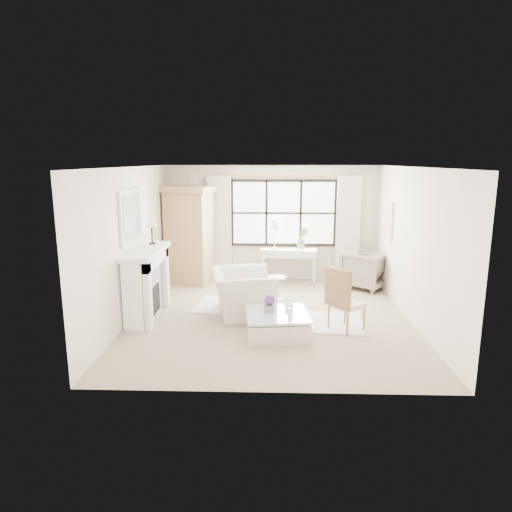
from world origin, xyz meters
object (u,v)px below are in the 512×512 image
at_px(armoire, 189,234).
at_px(console_table, 289,266).
at_px(coffee_table, 277,324).
at_px(club_armchair, 243,293).

bearing_deg(armoire, console_table, 20.17).
bearing_deg(coffee_table, armoire, 115.88).
distance_m(armoire, console_table, 2.42).
height_order(console_table, club_armchair, club_armchair).
height_order(console_table, coffee_table, console_table).
relative_size(armoire, console_table, 1.67).
relative_size(console_table, club_armchair, 1.07).
bearing_deg(club_armchair, console_table, -32.54).
bearing_deg(club_armchair, armoire, 21.29).
xyz_separation_m(console_table, club_armchair, (-0.94, -2.30, 0.01)).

